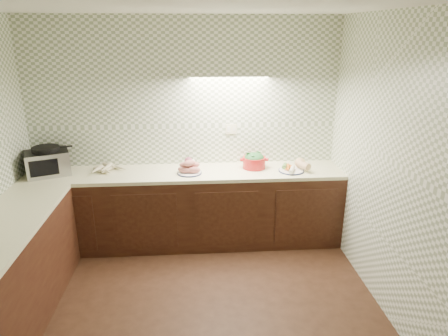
{
  "coord_description": "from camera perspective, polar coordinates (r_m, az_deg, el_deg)",
  "views": [
    {
      "loc": [
        0.12,
        -2.82,
        2.44
      ],
      "look_at": [
        0.42,
        1.25,
        1.02
      ],
      "focal_mm": 32.0,
      "sensor_mm": 36.0,
      "label": 1
    }
  ],
  "objects": [
    {
      "name": "veg_plate",
      "position": [
        4.67,
        10.15,
        0.28
      ],
      "size": [
        0.37,
        0.38,
        0.13
      ],
      "rotation": [
        0.0,
        0.0,
        0.4
      ],
      "color": "#12193C",
      "rests_on": "counter"
    },
    {
      "name": "toaster_oven",
      "position": [
        4.85,
        -23.91,
        0.85
      ],
      "size": [
        0.54,
        0.49,
        0.32
      ],
      "rotation": [
        0.0,
        0.0,
        0.38
      ],
      "color": "black",
      "rests_on": "counter"
    },
    {
      "name": "counter",
      "position": [
        4.1,
        -15.26,
        -10.55
      ],
      "size": [
        3.6,
        3.6,
        0.9
      ],
      "color": "black",
      "rests_on": "ground"
    },
    {
      "name": "room",
      "position": [
        2.93,
        -6.49,
        3.03
      ],
      "size": [
        3.6,
        3.6,
        2.6
      ],
      "color": "black",
      "rests_on": "ground"
    },
    {
      "name": "parsnip_pile",
      "position": [
        4.7,
        -15.87,
        -0.2
      ],
      "size": [
        0.33,
        0.38,
        0.09
      ],
      "color": "beige",
      "rests_on": "counter"
    },
    {
      "name": "sweet_potato_plate",
      "position": [
        4.51,
        -4.98,
        -0.06
      ],
      "size": [
        0.28,
        0.28,
        0.16
      ],
      "rotation": [
        0.0,
        0.0,
        -0.05
      ],
      "color": "#12193C",
      "rests_on": "counter"
    },
    {
      "name": "dutch_oven",
      "position": [
        4.67,
        4.33,
        1.06
      ],
      "size": [
        0.33,
        0.28,
        0.18
      ],
      "rotation": [
        0.0,
        0.0,
        -0.07
      ],
      "color": "#B2181A",
      "rests_on": "counter"
    },
    {
      "name": "onion_bowl",
      "position": [
        4.68,
        -4.9,
        0.57
      ],
      "size": [
        0.17,
        0.17,
        0.14
      ],
      "color": "black",
      "rests_on": "counter"
    }
  ]
}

